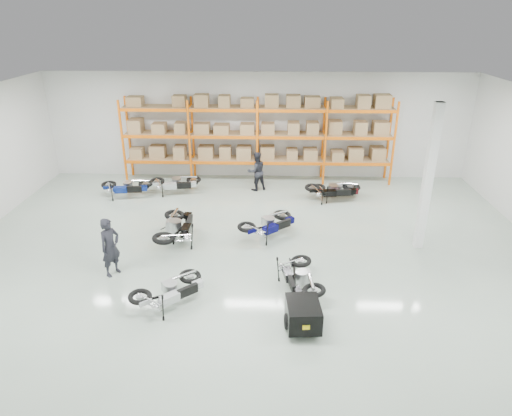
{
  "coord_description": "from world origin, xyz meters",
  "views": [
    {
      "loc": [
        0.54,
        -12.29,
        6.82
      ],
      "look_at": [
        0.12,
        0.83,
        1.1
      ],
      "focal_mm": 32.0,
      "sensor_mm": 36.0,
      "label": 1
    }
  ],
  "objects_px": {
    "moto_silver_left": "(170,287)",
    "moto_back_c": "(333,187)",
    "moto_black_far_left": "(177,223)",
    "moto_touring_right": "(299,273)",
    "moto_back_d": "(337,187)",
    "moto_back_b": "(175,180)",
    "person_back": "(257,171)",
    "moto_blue_centre": "(269,221)",
    "person_left": "(110,247)",
    "moto_back_a": "(126,184)",
    "trailer": "(303,314)"
  },
  "relations": [
    {
      "from": "moto_black_far_left",
      "to": "moto_back_c",
      "type": "bearing_deg",
      "value": -146.0
    },
    {
      "from": "moto_blue_centre",
      "to": "trailer",
      "type": "distance_m",
      "value": 4.79
    },
    {
      "from": "moto_back_a",
      "to": "person_left",
      "type": "distance_m",
      "value": 5.9
    },
    {
      "from": "moto_black_far_left",
      "to": "moto_touring_right",
      "type": "relative_size",
      "value": 1.18
    },
    {
      "from": "moto_back_c",
      "to": "person_left",
      "type": "distance_m",
      "value": 8.82
    },
    {
      "from": "person_left",
      "to": "moto_back_b",
      "type": "bearing_deg",
      "value": 27.01
    },
    {
      "from": "moto_back_b",
      "to": "person_back",
      "type": "height_order",
      "value": "person_back"
    },
    {
      "from": "moto_silver_left",
      "to": "moto_back_c",
      "type": "relative_size",
      "value": 0.96
    },
    {
      "from": "person_back",
      "to": "moto_back_c",
      "type": "bearing_deg",
      "value": 136.56
    },
    {
      "from": "trailer",
      "to": "moto_back_c",
      "type": "distance_m",
      "value": 8.03
    },
    {
      "from": "moto_blue_centre",
      "to": "moto_silver_left",
      "type": "xyz_separation_m",
      "value": [
        -2.44,
        -3.89,
        -0.03
      ]
    },
    {
      "from": "moto_silver_left",
      "to": "moto_back_d",
      "type": "relative_size",
      "value": 1.04
    },
    {
      "from": "moto_back_c",
      "to": "moto_back_a",
      "type": "bearing_deg",
      "value": 83.31
    },
    {
      "from": "moto_blue_centre",
      "to": "trailer",
      "type": "bearing_deg",
      "value": 149.72
    },
    {
      "from": "moto_blue_centre",
      "to": "moto_back_c",
      "type": "relative_size",
      "value": 1.01
    },
    {
      "from": "person_back",
      "to": "moto_back_a",
      "type": "bearing_deg",
      "value": -14.62
    },
    {
      "from": "moto_silver_left",
      "to": "moto_touring_right",
      "type": "distance_m",
      "value": 3.34
    },
    {
      "from": "moto_black_far_left",
      "to": "moto_back_d",
      "type": "relative_size",
      "value": 1.23
    },
    {
      "from": "moto_back_d",
      "to": "person_back",
      "type": "bearing_deg",
      "value": 69.97
    },
    {
      "from": "trailer",
      "to": "person_back",
      "type": "bearing_deg",
      "value": 94.42
    },
    {
      "from": "moto_back_b",
      "to": "person_left",
      "type": "height_order",
      "value": "person_left"
    },
    {
      "from": "moto_back_a",
      "to": "moto_back_d",
      "type": "bearing_deg",
      "value": -96.62
    },
    {
      "from": "moto_back_a",
      "to": "moto_back_d",
      "type": "height_order",
      "value": "moto_back_a"
    },
    {
      "from": "moto_blue_centre",
      "to": "moto_back_b",
      "type": "bearing_deg",
      "value": 5.62
    },
    {
      "from": "moto_silver_left",
      "to": "moto_back_c",
      "type": "height_order",
      "value": "moto_back_c"
    },
    {
      "from": "moto_back_d",
      "to": "person_left",
      "type": "height_order",
      "value": "person_left"
    },
    {
      "from": "moto_back_b",
      "to": "moto_back_d",
      "type": "relative_size",
      "value": 1.07
    },
    {
      "from": "moto_silver_left",
      "to": "trailer",
      "type": "distance_m",
      "value": 3.36
    },
    {
      "from": "moto_silver_left",
      "to": "trailer",
      "type": "bearing_deg",
      "value": -146.34
    },
    {
      "from": "moto_back_b",
      "to": "person_back",
      "type": "distance_m",
      "value": 3.3
    },
    {
      "from": "moto_touring_right",
      "to": "trailer",
      "type": "distance_m",
      "value": 1.6
    },
    {
      "from": "moto_touring_right",
      "to": "moto_back_b",
      "type": "xyz_separation_m",
      "value": [
        -4.61,
        6.85,
        0.01
      ]
    },
    {
      "from": "person_left",
      "to": "person_back",
      "type": "bearing_deg",
      "value": 2.22
    },
    {
      "from": "moto_blue_centre",
      "to": "person_left",
      "type": "xyz_separation_m",
      "value": [
        -4.35,
        -2.49,
        0.3
      ]
    },
    {
      "from": "moto_back_a",
      "to": "moto_back_c",
      "type": "height_order",
      "value": "moto_back_c"
    },
    {
      "from": "trailer",
      "to": "moto_back_b",
      "type": "distance_m",
      "value": 9.63
    },
    {
      "from": "trailer",
      "to": "person_left",
      "type": "relative_size",
      "value": 0.96
    },
    {
      "from": "moto_blue_centre",
      "to": "moto_back_d",
      "type": "distance_m",
      "value": 4.16
    },
    {
      "from": "moto_blue_centre",
      "to": "person_back",
      "type": "relative_size",
      "value": 1.12
    },
    {
      "from": "moto_blue_centre",
      "to": "person_left",
      "type": "bearing_deg",
      "value": 79.8
    },
    {
      "from": "trailer",
      "to": "person_back",
      "type": "distance_m",
      "value": 8.99
    },
    {
      "from": "moto_back_b",
      "to": "person_back",
      "type": "bearing_deg",
      "value": -90.98
    },
    {
      "from": "moto_blue_centre",
      "to": "person_left",
      "type": "relative_size",
      "value": 1.06
    },
    {
      "from": "moto_back_a",
      "to": "moto_back_c",
      "type": "relative_size",
      "value": 0.98
    },
    {
      "from": "person_left",
      "to": "moto_touring_right",
      "type": "bearing_deg",
      "value": -64.97
    },
    {
      "from": "moto_silver_left",
      "to": "moto_back_c",
      "type": "distance_m",
      "value": 8.55
    },
    {
      "from": "moto_silver_left",
      "to": "moto_back_b",
      "type": "bearing_deg",
      "value": -31.75
    },
    {
      "from": "moto_back_d",
      "to": "person_back",
      "type": "relative_size",
      "value": 1.03
    },
    {
      "from": "moto_back_d",
      "to": "trailer",
      "type": "bearing_deg",
      "value": 163.36
    },
    {
      "from": "moto_silver_left",
      "to": "moto_back_c",
      "type": "bearing_deg",
      "value": -76.64
    }
  ]
}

